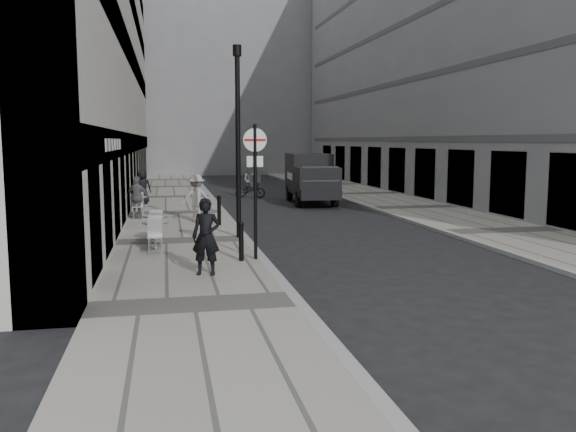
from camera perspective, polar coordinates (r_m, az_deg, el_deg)
name	(u,v)px	position (r m, az deg, el deg)	size (l,w,h in m)	color
ground	(333,350)	(9.66, 4.25, -12.41)	(120.00, 120.00, 0.00)	black
sidewalk	(178,214)	(26.95, -10.28, 0.23)	(4.00, 60.00, 0.12)	gray
far_sidewalk	(415,208)	(29.29, 11.77, 0.73)	(4.00, 60.00, 0.12)	gray
building_left	(91,26)	(33.95, -17.92, 16.55)	(4.00, 45.00, 18.00)	beige
building_right	(456,21)	(37.73, 15.44, 17.18)	(6.00, 45.00, 20.00)	gray
building_far	(202,65)	(65.35, -8.03, 13.85)	(24.00, 16.00, 22.00)	gray
walking_man	(206,237)	(14.19, -7.67, -1.93)	(0.65, 0.43, 1.79)	black
sign_post	(255,173)	(15.82, -3.09, 4.00)	(0.60, 0.14, 3.51)	black
lamppost	(238,132)	(19.50, -4.71, 7.84)	(0.27, 0.27, 6.05)	black
bollard_near	(219,211)	(22.56, -6.46, 0.45)	(0.14, 0.14, 1.03)	black
bollard_far	(241,242)	(15.81, -4.40, -2.48)	(0.13, 0.13, 0.96)	black
panel_van	(310,176)	(31.29, 2.12, 3.80)	(2.34, 5.53, 2.55)	black
cyclist	(250,185)	(34.41, -3.56, 2.88)	(1.79, 1.08, 1.82)	black
pedestrian_a	(137,197)	(24.98, -13.91, 1.70)	(0.99, 0.41, 1.70)	slate
pedestrian_b	(196,198)	(23.63, -8.57, 1.67)	(1.17, 0.67, 1.81)	#A8A09B
pedestrian_c	(143,187)	(30.77, -13.45, 2.65)	(0.81, 0.53, 1.66)	black
cafe_table_near	(155,233)	(17.73, -12.32, -1.60)	(0.73, 1.65, 0.94)	#B8B9BB
cafe_table_mid	(156,226)	(19.16, -12.23, -0.96)	(0.73, 1.64, 0.94)	#B2B2B4
cafe_table_far	(138,205)	(25.58, -13.83, 1.02)	(0.76, 1.71, 0.98)	silver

